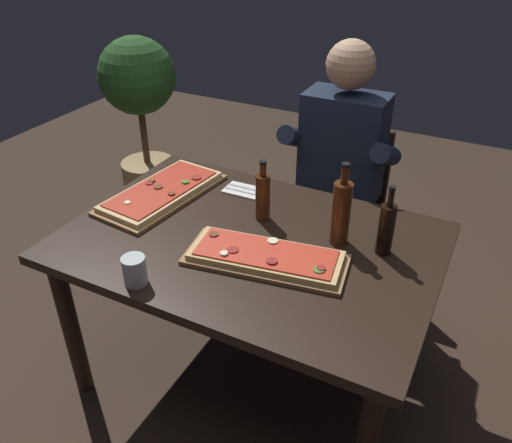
% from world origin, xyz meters
% --- Properties ---
extents(ground_plane, '(6.40, 6.40, 0.00)m').
position_xyz_m(ground_plane, '(0.00, 0.00, 0.00)').
color(ground_plane, '#38281E').
extents(dining_table, '(1.40, 0.96, 0.74)m').
position_xyz_m(dining_table, '(0.00, 0.00, 0.64)').
color(dining_table, black).
rests_on(dining_table, ground_plane).
extents(pizza_rectangular_front, '(0.60, 0.32, 0.05)m').
position_xyz_m(pizza_rectangular_front, '(0.12, -0.10, 0.76)').
color(pizza_rectangular_front, olive).
rests_on(pizza_rectangular_front, dining_table).
extents(pizza_rectangular_left, '(0.34, 0.61, 0.05)m').
position_xyz_m(pizza_rectangular_left, '(-0.49, 0.12, 0.76)').
color(pizza_rectangular_left, olive).
rests_on(pizza_rectangular_left, dining_table).
extents(wine_bottle_dark, '(0.06, 0.06, 0.25)m').
position_xyz_m(wine_bottle_dark, '(-0.02, 0.16, 0.84)').
color(wine_bottle_dark, '#47230F').
rests_on(wine_bottle_dark, dining_table).
extents(oil_bottle_amber, '(0.07, 0.07, 0.33)m').
position_xyz_m(oil_bottle_amber, '(0.30, 0.14, 0.87)').
color(oil_bottle_amber, '#47230F').
rests_on(oil_bottle_amber, dining_table).
extents(vinegar_bottle_green, '(0.06, 0.06, 0.27)m').
position_xyz_m(vinegar_bottle_green, '(0.47, 0.15, 0.84)').
color(vinegar_bottle_green, black).
rests_on(vinegar_bottle_green, dining_table).
extents(tumbler_near_camera, '(0.08, 0.08, 0.10)m').
position_xyz_m(tumbler_near_camera, '(-0.22, -0.41, 0.78)').
color(tumbler_near_camera, silver).
rests_on(tumbler_near_camera, dining_table).
extents(napkin_cutlery_set, '(0.18, 0.11, 0.01)m').
position_xyz_m(napkin_cutlery_set, '(-0.19, 0.32, 0.74)').
color(napkin_cutlery_set, white).
rests_on(napkin_cutlery_set, dining_table).
extents(diner_chair, '(0.44, 0.44, 0.87)m').
position_xyz_m(diner_chair, '(0.09, 0.86, 0.49)').
color(diner_chair, black).
rests_on(diner_chair, ground_plane).
extents(seated_diner, '(0.53, 0.41, 1.33)m').
position_xyz_m(seated_diner, '(0.09, 0.74, 0.74)').
color(seated_diner, '#23232D').
rests_on(seated_diner, ground_plane).
extents(potted_plant_corner, '(0.48, 0.48, 1.14)m').
position_xyz_m(potted_plant_corner, '(-1.35, 1.07, 0.70)').
color(potted_plant_corner, tan).
rests_on(potted_plant_corner, ground_plane).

